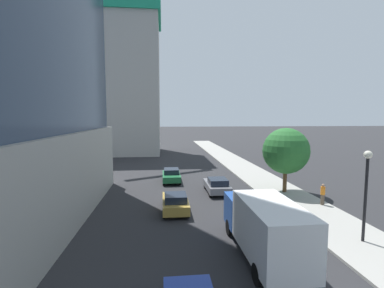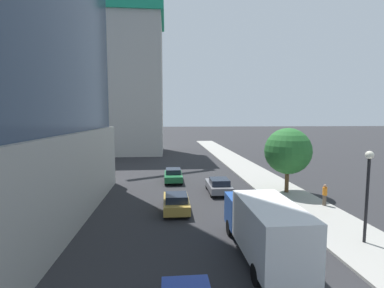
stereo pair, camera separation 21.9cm
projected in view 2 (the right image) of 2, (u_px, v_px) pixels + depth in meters
name	position (u px, v px, depth m)	size (l,w,h in m)	color
sidewalk	(316.00, 214.00, 19.83)	(4.53, 120.00, 0.15)	#9E9B93
construction_building	(122.00, 73.00, 52.51)	(16.31, 15.59, 36.70)	#B2AFA8
street_lamp	(368.00, 182.00, 14.90)	(0.44, 0.44, 5.08)	black
street_tree	(288.00, 151.00, 25.02)	(4.19, 4.19, 5.90)	brown
car_gold	(176.00, 202.00, 20.54)	(1.87, 4.12, 1.44)	#AD8938
car_green	(173.00, 175.00, 29.92)	(1.88, 4.02, 1.43)	#1E6638
car_gray	(219.00, 185.00, 25.57)	(1.95, 4.21, 1.42)	slate
box_truck	(264.00, 226.00, 13.60)	(2.37, 7.27, 3.06)	#1E4799
pedestrian_orange_shirt	(325.00, 195.00, 21.49)	(0.34, 0.34, 1.67)	brown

